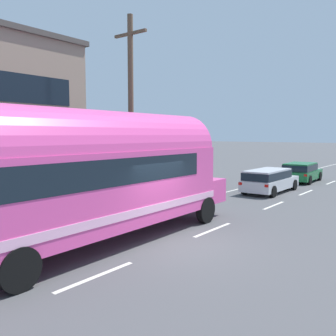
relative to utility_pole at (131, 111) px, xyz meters
The scene contains 6 objects.
ground_plane 7.00m from the utility_pole, 31.99° to the right, with size 300.00×300.00×0.00m, color #4C4C4F.
lane_markings 11.23m from the utility_pole, 79.19° to the left, with size 3.91×80.00×0.01m.
utility_pole is the anchor object (origin of this frame).
painted_bus 5.89m from the utility_pole, 60.33° to the right, with size 2.71×12.29×4.12m.
car_lead 9.73m from the utility_pole, 71.49° to the left, with size 1.87×4.79×1.37m.
car_second 15.32m from the utility_pole, 79.24° to the left, with size 2.12×4.33×1.37m.
Camera 1 is at (6.53, -8.85, 3.39)m, focal length 38.99 mm.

